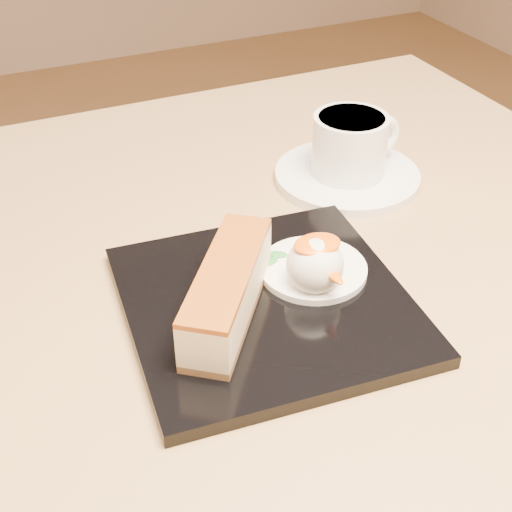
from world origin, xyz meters
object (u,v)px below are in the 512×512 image
dessert_plate (266,304)px  ice_cream_scoop (315,265)px  coffee_cup (351,144)px  table (285,398)px  cheesecake (228,290)px  saucer (347,176)px

dessert_plate → ice_cream_scoop: size_ratio=4.76×
coffee_cup → ice_cream_scoop: bearing=-134.3°
coffee_cup → table: bearing=-142.9°
dessert_plate → coffee_cup: 0.23m
cheesecake → ice_cream_scoop: bearing=-52.9°
table → coffee_cup: bearing=43.0°
dessert_plate → coffee_cup: coffee_cup is taller
dessert_plate → coffee_cup: bearing=42.8°
table → ice_cream_scoop: size_ratio=17.32×
ice_cream_scoop → table: bearing=91.6°
ice_cream_scoop → dessert_plate: bearing=172.9°
dessert_plate → cheesecake: cheesecake is taller
table → saucer: (0.13, 0.12, 0.16)m
cheesecake → ice_cream_scoop: ice_cream_scoop is taller
table → cheesecake: cheesecake is taller
table → dessert_plate: bearing=-137.9°
ice_cream_scoop → cheesecake: bearing=180.0°
table → dessert_plate: size_ratio=3.64×
cheesecake → saucer: (0.20, 0.16, -0.03)m
cheesecake → coffee_cup: coffee_cup is taller
table → ice_cream_scoop: (0.00, -0.04, 0.19)m
table → dessert_plate: (-0.04, -0.04, 0.16)m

